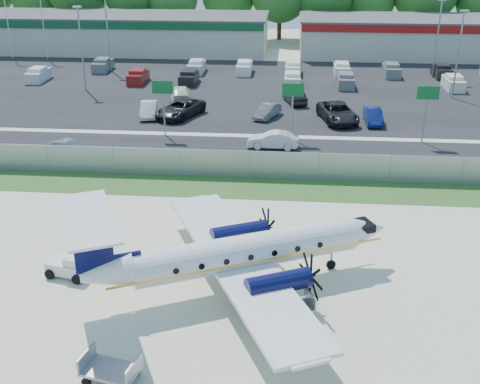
# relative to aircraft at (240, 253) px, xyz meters

# --- Properties ---
(ground) EXTENTS (170.00, 170.00, 0.00)m
(ground) POSITION_rel_aircraft_xyz_m (-0.58, 0.63, -1.96)
(ground) COLOR beige
(ground) RESTS_ON ground
(grass_verge) EXTENTS (170.00, 4.00, 0.02)m
(grass_verge) POSITION_rel_aircraft_xyz_m (-0.58, 12.63, -1.95)
(grass_verge) COLOR #2D561E
(grass_verge) RESTS_ON ground
(access_road) EXTENTS (170.00, 8.00, 0.02)m
(access_road) POSITION_rel_aircraft_xyz_m (-0.58, 19.63, -1.95)
(access_road) COLOR black
(access_road) RESTS_ON ground
(parking_lot) EXTENTS (170.00, 32.00, 0.02)m
(parking_lot) POSITION_rel_aircraft_xyz_m (-0.58, 40.63, -1.95)
(parking_lot) COLOR black
(parking_lot) RESTS_ON ground
(perimeter_fence) EXTENTS (120.00, 0.06, 1.99)m
(perimeter_fence) POSITION_rel_aircraft_xyz_m (-0.58, 14.63, -0.96)
(perimeter_fence) COLOR gray
(perimeter_fence) RESTS_ON ground
(building_west) EXTENTS (46.40, 12.40, 5.24)m
(building_west) POSITION_rel_aircraft_xyz_m (-24.58, 62.61, 0.67)
(building_west) COLOR beige
(building_west) RESTS_ON ground
(building_east) EXTENTS (44.40, 12.40, 5.24)m
(building_east) POSITION_rel_aircraft_xyz_m (25.42, 62.61, 0.67)
(building_east) COLOR beige
(building_east) RESTS_ON ground
(sign_left) EXTENTS (1.80, 0.26, 5.00)m
(sign_left) POSITION_rel_aircraft_xyz_m (-8.58, 23.54, 1.65)
(sign_left) COLOR gray
(sign_left) RESTS_ON ground
(sign_mid) EXTENTS (1.80, 0.26, 5.00)m
(sign_mid) POSITION_rel_aircraft_xyz_m (2.42, 23.54, 1.65)
(sign_mid) COLOR gray
(sign_mid) RESTS_ON ground
(sign_right) EXTENTS (1.80, 0.26, 5.00)m
(sign_right) POSITION_rel_aircraft_xyz_m (13.42, 23.54, 1.65)
(sign_right) COLOR gray
(sign_right) RESTS_ON ground
(flagpole_west) EXTENTS (1.06, 0.12, 10.00)m
(flagpole_west) POSITION_rel_aircraft_xyz_m (-36.51, 55.63, 3.68)
(flagpole_west) COLOR silver
(flagpole_west) RESTS_ON ground
(flagpole_east) EXTENTS (1.06, 0.12, 10.00)m
(flagpole_east) POSITION_rel_aircraft_xyz_m (-31.51, 55.63, 3.68)
(flagpole_east) COLOR silver
(flagpole_east) RESTS_ON ground
(light_pole_nw) EXTENTS (0.90, 0.35, 9.09)m
(light_pole_nw) POSITION_rel_aircraft_xyz_m (-20.58, 38.63, 3.27)
(light_pole_nw) COLOR gray
(light_pole_nw) RESTS_ON ground
(light_pole_ne) EXTENTS (0.90, 0.35, 9.09)m
(light_pole_ne) POSITION_rel_aircraft_xyz_m (19.42, 38.63, 3.27)
(light_pole_ne) COLOR gray
(light_pole_ne) RESTS_ON ground
(light_pole_sw) EXTENTS (0.90, 0.35, 9.09)m
(light_pole_sw) POSITION_rel_aircraft_xyz_m (-20.58, 48.63, 3.27)
(light_pole_sw) COLOR gray
(light_pole_sw) RESTS_ON ground
(light_pole_se) EXTENTS (0.90, 0.35, 9.09)m
(light_pole_se) POSITION_rel_aircraft_xyz_m (19.42, 48.63, 3.27)
(light_pole_se) COLOR gray
(light_pole_se) RESTS_ON ground
(tree_line) EXTENTS (112.00, 6.00, 14.00)m
(tree_line) POSITION_rel_aircraft_xyz_m (-0.58, 74.63, -1.96)
(tree_line) COLOR #21601C
(tree_line) RESTS_ON ground
(aircraft) EXTENTS (16.28, 15.79, 5.08)m
(aircraft) POSITION_rel_aircraft_xyz_m (0.00, 0.00, 0.00)
(aircraft) COLOR silver
(aircraft) RESTS_ON ground
(pushback_tug) EXTENTS (2.46, 2.02, 1.20)m
(pushback_tug) POSITION_rel_aircraft_xyz_m (-8.82, 0.40, -1.39)
(pushback_tug) COLOR silver
(pushback_tug) RESTS_ON ground
(baggage_cart_near) EXTENTS (2.46, 1.80, 1.16)m
(baggage_cart_near) POSITION_rel_aircraft_xyz_m (-4.56, -7.28, -1.42)
(baggage_cart_near) COLOR gray
(baggage_cart_near) RESTS_ON ground
(baggage_cart_far) EXTENTS (2.42, 1.98, 1.10)m
(baggage_cart_far) POSITION_rel_aircraft_xyz_m (2.50, -2.33, -1.45)
(baggage_cart_far) COLOR gray
(baggage_cart_far) RESTS_ON ground
(cone_nose) EXTENTS (0.42, 0.42, 0.60)m
(cone_nose) POSITION_rel_aircraft_xyz_m (3.55, 4.56, -1.68)
(cone_nose) COLOR orange
(cone_nose) RESTS_ON ground
(cone_starboard_wing) EXTENTS (0.39, 0.39, 0.56)m
(cone_starboard_wing) POSITION_rel_aircraft_xyz_m (-0.17, 15.77, -1.70)
(cone_starboard_wing) COLOR orange
(cone_starboard_wing) RESTS_ON ground
(road_car_west) EXTENTS (4.13, 2.80, 1.29)m
(road_car_west) POSITION_rel_aircraft_xyz_m (-14.96, 17.71, -1.96)
(road_car_west) COLOR #595B5E
(road_car_west) RESTS_ON ground
(road_car_mid) EXTENTS (4.23, 1.64, 1.37)m
(road_car_mid) POSITION_rel_aircraft_xyz_m (0.90, 21.14, -1.96)
(road_car_mid) COLOR silver
(road_car_mid) RESTS_ON ground
(parked_car_a) EXTENTS (2.08, 4.44, 1.41)m
(parked_car_a) POSITION_rel_aircraft_xyz_m (-11.26, 29.20, -1.96)
(parked_car_a) COLOR beige
(parked_car_a) RESTS_ON ground
(parked_car_b) EXTENTS (4.71, 6.39, 1.61)m
(parked_car_b) POSITION_rel_aircraft_xyz_m (-8.21, 29.34, -1.96)
(parked_car_b) COLOR black
(parked_car_b) RESTS_ON ground
(parked_car_c) EXTENTS (2.71, 4.11, 1.28)m
(parked_car_c) POSITION_rel_aircraft_xyz_m (0.09, 29.76, -1.96)
(parked_car_c) COLOR #595B5E
(parked_car_c) RESTS_ON ground
(parked_car_d) EXTENTS (4.10, 6.59, 1.70)m
(parked_car_d) POSITION_rel_aircraft_xyz_m (6.68, 29.13, -1.96)
(parked_car_d) COLOR black
(parked_car_d) RESTS_ON ground
(parked_car_e) EXTENTS (1.52, 4.22, 1.38)m
(parked_car_e) POSITION_rel_aircraft_xyz_m (9.93, 28.78, -1.96)
(parked_car_e) COLOR navy
(parked_car_e) RESTS_ON ground
(parked_car_f) EXTENTS (3.14, 5.53, 1.51)m
(parked_car_f) POSITION_rel_aircraft_xyz_m (-9.28, 35.30, -1.96)
(parked_car_f) COLOR beige
(parked_car_f) RESTS_ON ground
(parked_car_g) EXTENTS (2.70, 4.51, 1.40)m
(parked_car_g) POSITION_rel_aircraft_xyz_m (2.66, 35.14, -1.96)
(parked_car_g) COLOR black
(parked_car_g) RESTS_ON ground
(far_parking_rows) EXTENTS (56.00, 10.00, 1.60)m
(far_parking_rows) POSITION_rel_aircraft_xyz_m (-0.58, 45.63, -1.96)
(far_parking_rows) COLOR gray
(far_parking_rows) RESTS_ON ground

